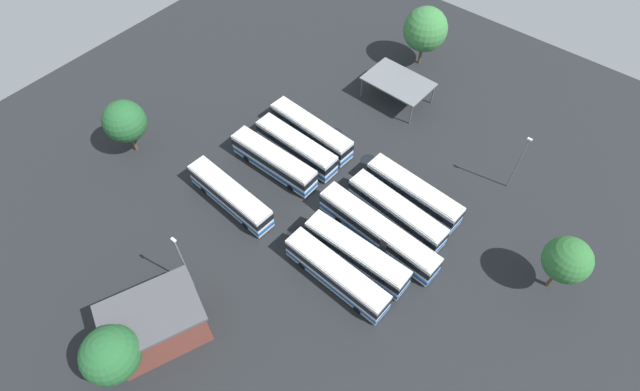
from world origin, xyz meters
TOP-DOWN VIEW (x-y plane):
  - ground_plane at (0.00, 0.00)m, footprint 97.29×97.29m
  - bus_row0_slot0 at (-8.17, -7.16)m, footprint 12.84×3.35m
  - bus_row0_slot1 at (-8.12, -3.54)m, footprint 13.14×3.67m
  - bus_row0_slot2 at (-8.10, 0.16)m, footprint 15.91×3.49m
  - bus_row0_slot3 at (-7.86, 4.04)m, footprint 12.86×2.63m
  - bus_row0_slot4 at (-7.73, 7.45)m, footprint 12.94×3.10m
  - bus_row1_slot0 at (8.20, -7.38)m, footprint 13.04×3.38m
  - bus_row1_slot1 at (7.82, -3.89)m, footprint 12.29×2.95m
  - bus_row1_slot2 at (8.45, -0.24)m, footprint 12.53×2.64m
  - bus_row1_slot4 at (8.79, 7.18)m, footprint 12.75×3.38m
  - depot_building at (2.48, 23.41)m, footprint 9.67×11.25m
  - maintenance_shelter at (3.78, -21.50)m, footprint 9.40×6.43m
  - lamp_post_far_corner at (-16.29, -16.91)m, footprint 0.56×0.28m
  - lamp_post_mid_lot at (4.18, 17.66)m, footprint 0.56×0.28m
  - tree_north_edge at (25.31, 8.86)m, footprint 5.46×5.46m
  - tree_west_edge at (5.72, -30.93)m, footprint 6.56×6.56m
  - tree_east_edge at (-26.01, -6.96)m, footprint 4.92×4.92m
  - tree_south_edge at (2.18, 28.18)m, footprint 5.48×5.48m
  - puddle_centre_drain at (-0.29, 5.47)m, footprint 2.38×2.38m
  - puddle_back_corner at (6.52, -10.28)m, footprint 2.37×2.37m
  - puddle_between_rows at (-0.12, -9.28)m, footprint 2.23×2.23m

SIDE VIEW (x-z plane):
  - ground_plane at x=0.00m, z-range 0.00..0.00m
  - puddle_centre_drain at x=-0.29m, z-range 0.00..0.01m
  - puddle_back_corner at x=6.52m, z-range 0.00..0.01m
  - puddle_between_rows at x=-0.12m, z-range 0.00..0.01m
  - bus_row1_slot1 at x=7.82m, z-range 0.10..3.49m
  - bus_row1_slot2 at x=8.45m, z-range 0.10..3.49m
  - bus_row1_slot4 at x=8.79m, z-range 0.10..3.49m
  - bus_row0_slot0 at x=-8.17m, z-range 0.10..3.49m
  - bus_row0_slot3 at x=-7.86m, z-range 0.10..3.49m
  - bus_row0_slot4 at x=-7.73m, z-range 0.10..3.49m
  - bus_row1_slot0 at x=8.20m, z-range 0.10..3.49m
  - bus_row0_slot1 at x=-8.12m, z-range 0.10..3.49m
  - bus_row0_slot2 at x=-8.10m, z-range 0.10..3.49m
  - depot_building at x=2.48m, z-range 0.02..5.36m
  - maintenance_shelter at x=3.78m, z-range 1.57..5.07m
  - lamp_post_far_corner at x=-16.29m, z-range 0.42..9.09m
  - tree_south_edge at x=2.18m, z-range 1.03..8.60m
  - lamp_post_mid_lot at x=4.18m, z-range 0.42..9.90m
  - tree_north_edge at x=25.31m, z-range 1.24..9.21m
  - tree_east_edge at x=-26.01m, z-range 1.52..9.52m
  - tree_west_edge at x=5.72m, z-range 1.37..10.69m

